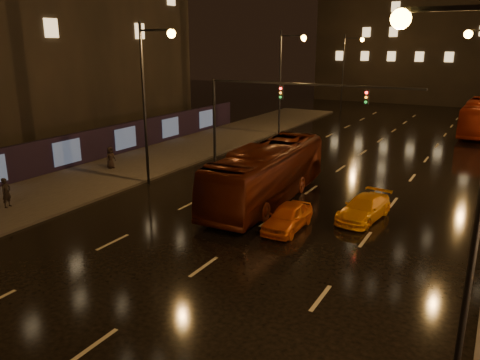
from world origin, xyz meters
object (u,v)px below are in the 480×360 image
(bus_curb, at_px, (480,117))
(pedestrian_c, at_px, (110,158))
(taxi_near, at_px, (288,217))
(pedestrian_a, at_px, (6,193))
(bus_red, at_px, (267,173))
(taxi_far, at_px, (364,208))

(bus_curb, bearing_deg, pedestrian_c, -126.18)
(bus_curb, distance_m, pedestrian_c, 36.39)
(taxi_near, bearing_deg, bus_curb, 77.90)
(bus_curb, bearing_deg, pedestrian_a, -117.80)
(pedestrian_c, bearing_deg, bus_red, -87.62)
(bus_red, distance_m, pedestrian_c, 12.79)
(pedestrian_a, bearing_deg, taxi_near, -84.42)
(taxi_near, distance_m, pedestrian_c, 16.11)
(taxi_near, distance_m, pedestrian_a, 15.29)
(taxi_far, relative_size, pedestrian_a, 2.54)
(taxi_near, xyz_separation_m, pedestrian_c, (-15.59, 4.06, 0.28))
(bus_red, bearing_deg, pedestrian_a, -146.82)
(bus_red, relative_size, pedestrian_c, 7.59)
(taxi_far, distance_m, pedestrian_c, 18.48)
(pedestrian_a, distance_m, pedestrian_c, 9.02)
(bus_curb, xyz_separation_m, taxi_far, (-3.61, -29.82, -1.08))
(pedestrian_a, relative_size, pedestrian_c, 1.06)
(bus_red, height_order, pedestrian_c, bus_red)
(taxi_near, height_order, taxi_far, taxi_near)
(bus_red, relative_size, bus_curb, 0.97)
(taxi_far, height_order, pedestrian_c, pedestrian_c)
(taxi_far, bearing_deg, taxi_near, -124.10)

